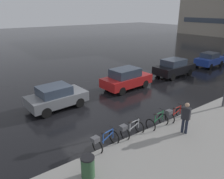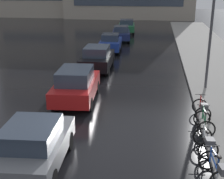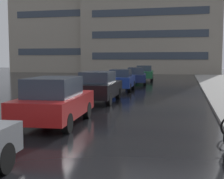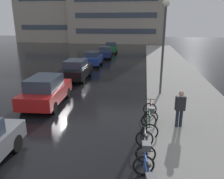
{
  "view_description": "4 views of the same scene",
  "coord_description": "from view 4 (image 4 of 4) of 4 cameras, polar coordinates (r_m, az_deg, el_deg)",
  "views": [
    {
      "loc": [
        10.65,
        -5.71,
        6.11
      ],
      "look_at": [
        0.64,
        1.6,
        1.51
      ],
      "focal_mm": 35.0,
      "sensor_mm": 36.0,
      "label": 1
    },
    {
      "loc": [
        1.68,
        -9.16,
        5.54
      ],
      "look_at": [
        -0.23,
        4.04,
        1.04
      ],
      "focal_mm": 50.0,
      "sensor_mm": 36.0,
      "label": 2
    },
    {
      "loc": [
        2.34,
        -5.18,
        2.34
      ],
      "look_at": [
        -0.03,
        4.9,
        1.32
      ],
      "focal_mm": 50.0,
      "sensor_mm": 36.0,
      "label": 3
    },
    {
      "loc": [
        3.34,
        -6.18,
        4.58
      ],
      "look_at": [
        1.63,
        5.25,
        1.03
      ],
      "focal_mm": 35.0,
      "sensor_mm": 36.0,
      "label": 4
    }
  ],
  "objects": [
    {
      "name": "sidewalk_kerb",
      "position": [
        17.01,
        17.16,
        0.92
      ],
      "size": [
        4.8,
        60.0,
        0.14
      ],
      "primitive_type": "cube",
      "color": "gray",
      "rests_on": "ground"
    },
    {
      "name": "bicycle_third",
      "position": [
        9.57,
        9.69,
        -9.17
      ],
      "size": [
        0.74,
        1.11,
        0.98
      ],
      "color": "black",
      "rests_on": "ground"
    },
    {
      "name": "ground_plane",
      "position": [
        8.39,
        -17.32,
        -16.92
      ],
      "size": [
        140.0,
        140.0,
        0.0
      ],
      "primitive_type": "plane",
      "color": "black"
    },
    {
      "name": "pedestrian",
      "position": [
        9.99,
        17.33,
        -4.64
      ],
      "size": [
        0.45,
        0.34,
        1.8
      ],
      "color": "#1E2333",
      "rests_on": "ground"
    },
    {
      "name": "car_navy",
      "position": [
        29.68,
        -1.94,
        9.72
      ],
      "size": [
        2.17,
        4.16,
        1.56
      ],
      "color": "navy",
      "rests_on": "ground"
    },
    {
      "name": "streetlamp",
      "position": [
        14.0,
        13.44,
        14.14
      ],
      "size": [
        0.43,
        0.43,
        5.87
      ],
      "color": "#424247",
      "rests_on": "ground"
    },
    {
      "name": "building_facade_main",
      "position": [
        54.29,
        1.53,
        20.41
      ],
      "size": [
        21.65,
        9.73,
        15.48
      ],
      "color": "#9E9384",
      "rests_on": "ground"
    },
    {
      "name": "bicycle_second",
      "position": [
        7.97,
        8.71,
        -14.22
      ],
      "size": [
        0.74,
        1.35,
        0.91
      ],
      "color": "black",
      "rests_on": "ground"
    },
    {
      "name": "car_red",
      "position": [
        13.07,
        -16.85,
        -0.27
      ],
      "size": [
        2.16,
        4.26,
        1.69
      ],
      "color": "#AD1919",
      "rests_on": "ground"
    },
    {
      "name": "bicycle_nearest",
      "position": [
        6.6,
        9.33,
        -21.59
      ],
      "size": [
        0.87,
        1.45,
        0.94
      ],
      "color": "black",
      "rests_on": "ground"
    },
    {
      "name": "building_facade_side",
      "position": [
        58.3,
        -13.69,
        21.77
      ],
      "size": [
        19.87,
        8.22,
        19.6
      ],
      "color": "#9E9384",
      "rests_on": "ground"
    },
    {
      "name": "bicycle_farthest",
      "position": [
        10.71,
        10.02,
        -5.75
      ],
      "size": [
        0.71,
        1.33,
        0.93
      ],
      "color": "black",
      "rests_on": "ground"
    },
    {
      "name": "car_green",
      "position": [
        35.25,
        -0.26,
        10.93
      ],
      "size": [
        2.17,
        4.28,
        1.6
      ],
      "color": "#1E6038",
      "rests_on": "ground"
    },
    {
      "name": "car_black",
      "position": [
        18.52,
        -9.29,
        5.17
      ],
      "size": [
        2.02,
        4.28,
        1.65
      ],
      "color": "black",
      "rests_on": "ground"
    },
    {
      "name": "car_blue",
      "position": [
        24.31,
        -4.94,
        8.05
      ],
      "size": [
        1.9,
        3.8,
        1.58
      ],
      "color": "navy",
      "rests_on": "ground"
    }
  ]
}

